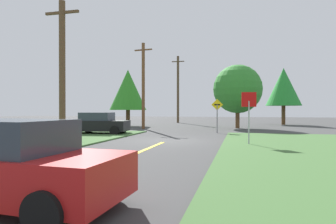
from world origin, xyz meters
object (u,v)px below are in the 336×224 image
at_px(utility_pole_mid, 143,85).
at_px(direction_sign, 217,112).
at_px(utility_pole_far, 178,89).
at_px(oak_tree_left, 238,89).
at_px(oak_tree_right, 128,90).
at_px(utility_pole_near, 62,72).
at_px(parked_car_near_building, 100,123).
at_px(stop_sign, 249,108).
at_px(pine_tree_center, 284,87).
at_px(car_behind_on_main_road, 11,164).

distance_m(utility_pole_mid, direction_sign, 8.36).
height_order(utility_pole_far, direction_sign, utility_pole_far).
bearing_deg(oak_tree_left, oak_tree_right, 176.91).
xyz_separation_m(utility_pole_near, utility_pole_mid, (-0.54, 13.68, 0.54)).
distance_m(parked_car_near_building, direction_sign, 9.08).
bearing_deg(direction_sign, stop_sign, -74.01).
bearing_deg(stop_sign, parked_car_near_building, -31.41).
bearing_deg(oak_tree_left, direction_sign, -103.09).
relative_size(utility_pole_mid, pine_tree_center, 1.18).
bearing_deg(stop_sign, pine_tree_center, -110.86).
xyz_separation_m(parked_car_near_building, pine_tree_center, (15.32, 17.97, 3.82)).
xyz_separation_m(utility_pole_mid, oak_tree_right, (-3.11, 3.80, -0.19)).
bearing_deg(direction_sign, parked_car_near_building, -158.90).
bearing_deg(stop_sign, oak_tree_right, -58.51).
bearing_deg(oak_tree_left, pine_tree_center, 56.92).
bearing_deg(utility_pole_mid, stop_sign, -49.14).
relative_size(utility_pole_far, pine_tree_center, 1.36).
xyz_separation_m(car_behind_on_main_road, utility_pole_far, (-4.45, 35.33, 4.00)).
bearing_deg(oak_tree_right, utility_pole_mid, -50.70).
xyz_separation_m(utility_pole_mid, pine_tree_center, (14.14, 11.44, 0.40)).
height_order(stop_sign, parked_car_near_building, stop_sign).
distance_m(utility_pole_near, oak_tree_right, 17.87).
bearing_deg(pine_tree_center, car_behind_on_main_road, -105.60).
distance_m(car_behind_on_main_road, direction_sign, 18.53).
distance_m(utility_pole_mid, oak_tree_right, 4.92).
distance_m(utility_pole_far, pine_tree_center, 13.88).
bearing_deg(pine_tree_center, oak_tree_right, -156.12).
distance_m(utility_pole_near, utility_pole_mid, 13.70).
height_order(car_behind_on_main_road, pine_tree_center, pine_tree_center).
height_order(parked_car_near_building, oak_tree_left, oak_tree_left).
bearing_deg(utility_pole_far, oak_tree_right, -109.85).
bearing_deg(direction_sign, utility_pole_mid, 155.67).
bearing_deg(utility_pole_near, utility_pole_far, 90.18).
xyz_separation_m(pine_tree_center, oak_tree_right, (-17.26, -7.64, -0.59)).
relative_size(stop_sign, utility_pole_far, 0.29).
distance_m(oak_tree_left, pine_tree_center, 9.91).
distance_m(parked_car_near_building, oak_tree_left, 14.21).
relative_size(parked_car_near_building, utility_pole_mid, 0.52).
height_order(stop_sign, utility_pole_near, utility_pole_near).
bearing_deg(pine_tree_center, stop_sign, -101.88).
distance_m(stop_sign, car_behind_on_main_road, 11.70).
distance_m(utility_pole_mid, oak_tree_left, 9.31).
bearing_deg(pine_tree_center, oak_tree_left, -123.08).
bearing_deg(parked_car_near_building, utility_pole_near, -83.17).
bearing_deg(utility_pole_mid, car_behind_on_main_road, -77.23).
xyz_separation_m(oak_tree_left, pine_tree_center, (5.39, 8.28, 0.75)).
xyz_separation_m(car_behind_on_main_road, pine_tree_center, (9.24, 33.09, 3.82)).
bearing_deg(pine_tree_center, utility_pole_mid, -141.02).
bearing_deg(pine_tree_center, utility_pole_far, 170.71).
height_order(parked_car_near_building, utility_pole_near, utility_pole_near).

